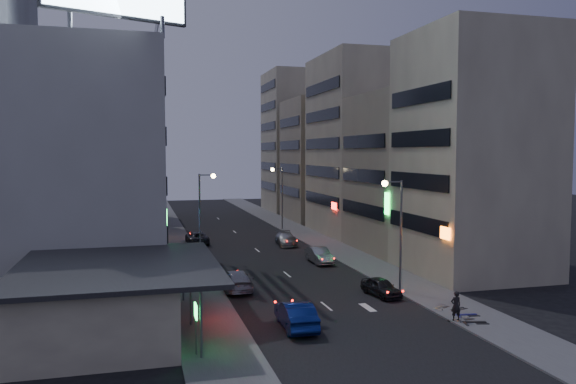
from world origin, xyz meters
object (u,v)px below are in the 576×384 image
object	(u,v)px
scooter_blue	(476,304)
parked_car_right_far	(286,239)
scooter_silver_a	(469,308)
scooter_black_a	(486,311)
parked_car_right_mid	(319,255)
person	(456,306)
road_car_blue	(296,315)
scooter_silver_b	(444,297)
road_car_silver	(236,280)
parked_car_left	(197,238)
scooter_black_b	(462,299)
parked_car_right_near	(381,287)

from	to	relation	value
scooter_blue	parked_car_right_far	bearing A→B (deg)	17.28
scooter_silver_a	scooter_blue	world-z (taller)	scooter_blue
scooter_black_a	parked_car_right_mid	bearing A→B (deg)	24.93
person	scooter_black_a	size ratio (longest dim) A/B	0.85
parked_car_right_far	road_car_blue	size ratio (longest dim) A/B	1.00
scooter_blue	scooter_silver_b	world-z (taller)	scooter_blue
road_car_silver	person	distance (m)	15.88
person	scooter_black_a	xyz separation A→B (m)	(1.58, -0.69, -0.25)
scooter_silver_a	scooter_silver_b	bearing A→B (deg)	-4.52
parked_car_left	scooter_black_b	bearing A→B (deg)	114.63
road_car_blue	parked_car_left	bearing A→B (deg)	-83.14
parked_car_right_mid	scooter_silver_a	distance (m)	19.16
scooter_silver_a	road_car_silver	bearing A→B (deg)	42.87
parked_car_right_mid	scooter_blue	xyz separation A→B (m)	(4.16, -18.38, 0.02)
scooter_silver_a	scooter_blue	distance (m)	0.94
scooter_black_b	parked_car_right_near	bearing A→B (deg)	22.41
person	scooter_silver_a	bearing A→B (deg)	-160.32
road_car_silver	person	bearing A→B (deg)	135.96
parked_car_right_near	parked_car_right_mid	bearing A→B (deg)	84.45
scooter_silver_b	road_car_silver	bearing A→B (deg)	33.28
person	scooter_silver_a	distance (m)	1.25
road_car_silver	scooter_blue	xyz separation A→B (m)	(13.25, -10.30, 0.01)
parked_car_right_near	scooter_silver_a	bearing A→B (deg)	-73.92
parked_car_right_far	scooter_silver_b	xyz separation A→B (m)	(3.65, -26.47, -0.05)
road_car_blue	road_car_silver	size ratio (longest dim) A/B	0.95
road_car_silver	parked_car_left	bearing A→B (deg)	-87.82
parked_car_right_mid	road_car_silver	bearing A→B (deg)	-139.14
parked_car_left	road_car_silver	size ratio (longest dim) A/B	1.00
parked_car_left	parked_car_right_far	world-z (taller)	parked_car_left
road_car_silver	scooter_silver_b	size ratio (longest dim) A/B	2.92
parked_car_right_near	parked_car_left	xyz separation A→B (m)	(-10.19, 26.18, 0.06)
parked_car_left	road_car_silver	xyz separation A→B (m)	(0.60, -21.83, 0.03)
parked_car_right_near	parked_car_right_far	bearing A→B (deg)	84.37
scooter_black_b	scooter_blue	bearing A→B (deg)	160.89
road_car_blue	scooter_black_b	size ratio (longest dim) A/B	2.76
scooter_black_a	scooter_blue	size ratio (longest dim) A/B	1.03
scooter_silver_a	road_car_blue	bearing A→B (deg)	78.15
road_car_silver	parked_car_right_far	bearing A→B (deg)	-114.66
parked_car_right_near	person	size ratio (longest dim) A/B	2.13
parked_car_right_mid	road_car_silver	world-z (taller)	road_car_silver
road_car_blue	person	xyz separation A→B (m)	(9.49, -1.42, 0.21)
road_car_silver	road_car_blue	bearing A→B (deg)	101.14
parked_car_right_far	scooter_black_a	size ratio (longest dim) A/B	2.31
parked_car_left	scooter_blue	world-z (taller)	parked_car_left
parked_car_right_far	scooter_blue	distance (m)	29.12
person	scooter_blue	world-z (taller)	person
scooter_blue	scooter_silver_a	bearing A→B (deg)	129.24
parked_car_right_near	parked_car_right_far	size ratio (longest dim) A/B	0.79
parked_car_left	road_car_blue	world-z (taller)	road_car_blue
parked_car_right_far	scooter_blue	size ratio (longest dim) A/B	2.38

